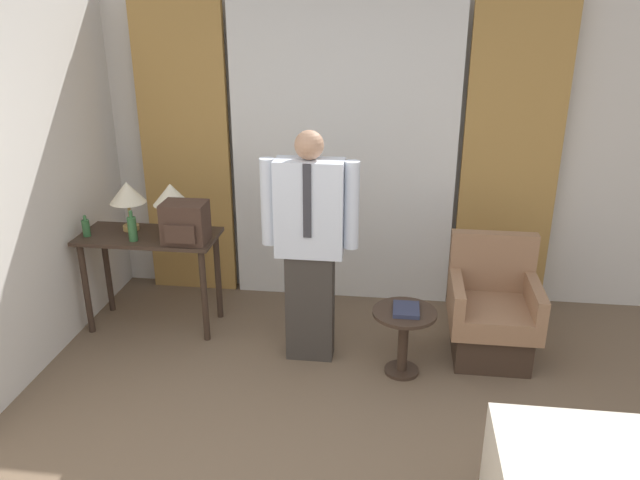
{
  "coord_description": "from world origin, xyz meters",
  "views": [
    {
      "loc": [
        0.46,
        -2.34,
        2.55
      ],
      "look_at": [
        -0.04,
        1.57,
        1.0
      ],
      "focal_mm": 35.0,
      "sensor_mm": 36.0,
      "label": 1
    }
  ],
  "objects_px": {
    "person": "(310,241)",
    "table_lamp_left": "(127,194)",
    "book": "(406,310)",
    "bottle_by_lamp": "(132,228)",
    "side_table": "(404,331)",
    "table_lamp_right": "(171,196)",
    "backpack": "(185,223)",
    "armchair": "(492,315)",
    "bottle_near_edge": "(86,228)",
    "desk": "(150,251)"
  },
  "relations": [
    {
      "from": "bottle_by_lamp",
      "to": "desk",
      "type": "bearing_deg",
      "value": 64.73
    },
    {
      "from": "bottle_near_edge",
      "to": "book",
      "type": "relative_size",
      "value": 0.75
    },
    {
      "from": "table_lamp_right",
      "to": "bottle_near_edge",
      "type": "xyz_separation_m",
      "value": [
        -0.64,
        -0.18,
        -0.23
      ]
    },
    {
      "from": "desk",
      "to": "backpack",
      "type": "height_order",
      "value": "backpack"
    },
    {
      "from": "backpack",
      "to": "armchair",
      "type": "bearing_deg",
      "value": -0.71
    },
    {
      "from": "book",
      "to": "armchair",
      "type": "bearing_deg",
      "value": 27.0
    },
    {
      "from": "table_lamp_left",
      "to": "book",
      "type": "relative_size",
      "value": 1.75
    },
    {
      "from": "armchair",
      "to": "desk",
      "type": "bearing_deg",
      "value": 177.09
    },
    {
      "from": "person",
      "to": "table_lamp_left",
      "type": "bearing_deg",
      "value": 165.13
    },
    {
      "from": "desk",
      "to": "book",
      "type": "xyz_separation_m",
      "value": [
        2.03,
        -0.46,
        -0.14
      ]
    },
    {
      "from": "table_lamp_left",
      "to": "side_table",
      "type": "bearing_deg",
      "value": -13.97
    },
    {
      "from": "backpack",
      "to": "book",
      "type": "distance_m",
      "value": 1.77
    },
    {
      "from": "side_table",
      "to": "bottle_near_edge",
      "type": "bearing_deg",
      "value": 171.57
    },
    {
      "from": "bottle_by_lamp",
      "to": "table_lamp_right",
      "type": "bearing_deg",
      "value": 42.81
    },
    {
      "from": "desk",
      "to": "armchair",
      "type": "relative_size",
      "value": 1.2
    },
    {
      "from": "armchair",
      "to": "side_table",
      "type": "distance_m",
      "value": 0.73
    },
    {
      "from": "table_lamp_left",
      "to": "book",
      "type": "height_order",
      "value": "table_lamp_left"
    },
    {
      "from": "person",
      "to": "book",
      "type": "distance_m",
      "value": 0.83
    },
    {
      "from": "bottle_by_lamp",
      "to": "armchair",
      "type": "bearing_deg",
      "value": -0.0
    },
    {
      "from": "person",
      "to": "armchair",
      "type": "distance_m",
      "value": 1.48
    },
    {
      "from": "table_lamp_left",
      "to": "bottle_by_lamp",
      "type": "xyz_separation_m",
      "value": [
        0.11,
        -0.22,
        -0.2
      ]
    },
    {
      "from": "person",
      "to": "backpack",
      "type": "bearing_deg",
      "value": 168.21
    },
    {
      "from": "desk",
      "to": "table_lamp_left",
      "type": "bearing_deg",
      "value": 153.59
    },
    {
      "from": "desk",
      "to": "backpack",
      "type": "distance_m",
      "value": 0.47
    },
    {
      "from": "person",
      "to": "side_table",
      "type": "height_order",
      "value": "person"
    },
    {
      "from": "desk",
      "to": "table_lamp_right",
      "type": "distance_m",
      "value": 0.48
    },
    {
      "from": "backpack",
      "to": "book",
      "type": "bearing_deg",
      "value": -11.95
    },
    {
      "from": "side_table",
      "to": "table_lamp_right",
      "type": "bearing_deg",
      "value": 163.46
    },
    {
      "from": "armchair",
      "to": "book",
      "type": "bearing_deg",
      "value": -153.0
    },
    {
      "from": "desk",
      "to": "person",
      "type": "height_order",
      "value": "person"
    },
    {
      "from": "bottle_near_edge",
      "to": "armchair",
      "type": "distance_m",
      "value": 3.18
    },
    {
      "from": "backpack",
      "to": "table_lamp_right",
      "type": "bearing_deg",
      "value": 130.96
    },
    {
      "from": "bottle_near_edge",
      "to": "backpack",
      "type": "distance_m",
      "value": 0.82
    },
    {
      "from": "desk",
      "to": "bottle_near_edge",
      "type": "relative_size",
      "value": 6.41
    },
    {
      "from": "desk",
      "to": "bottle_near_edge",
      "type": "distance_m",
      "value": 0.52
    },
    {
      "from": "table_lamp_right",
      "to": "bottle_by_lamp",
      "type": "distance_m",
      "value": 0.39
    },
    {
      "from": "table_lamp_right",
      "to": "person",
      "type": "relative_size",
      "value": 0.23
    },
    {
      "from": "table_lamp_left",
      "to": "table_lamp_right",
      "type": "bearing_deg",
      "value": 0.0
    },
    {
      "from": "bottle_near_edge",
      "to": "book",
      "type": "distance_m",
      "value": 2.54
    },
    {
      "from": "bottle_by_lamp",
      "to": "backpack",
      "type": "relative_size",
      "value": 0.73
    },
    {
      "from": "table_lamp_right",
      "to": "bottle_near_edge",
      "type": "distance_m",
      "value": 0.7
    },
    {
      "from": "person",
      "to": "bottle_by_lamp",
      "type": "bearing_deg",
      "value": 172.8
    },
    {
      "from": "table_lamp_left",
      "to": "bottle_by_lamp",
      "type": "relative_size",
      "value": 1.65
    },
    {
      "from": "bottle_by_lamp",
      "to": "side_table",
      "type": "xyz_separation_m",
      "value": [
        2.08,
        -0.32,
        -0.56
      ]
    },
    {
      "from": "armchair",
      "to": "book",
      "type": "height_order",
      "value": "armchair"
    },
    {
      "from": "bottle_near_edge",
      "to": "bottle_by_lamp",
      "type": "xyz_separation_m",
      "value": [
        0.4,
        -0.05,
        0.03
      ]
    },
    {
      "from": "bottle_near_edge",
      "to": "table_lamp_left",
      "type": "bearing_deg",
      "value": 31.92
    },
    {
      "from": "desk",
      "to": "table_lamp_left",
      "type": "distance_m",
      "value": 0.48
    },
    {
      "from": "side_table",
      "to": "book",
      "type": "bearing_deg",
      "value": -25.36
    },
    {
      "from": "person",
      "to": "book",
      "type": "xyz_separation_m",
      "value": [
        0.7,
        -0.15,
        -0.42
      ]
    }
  ]
}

